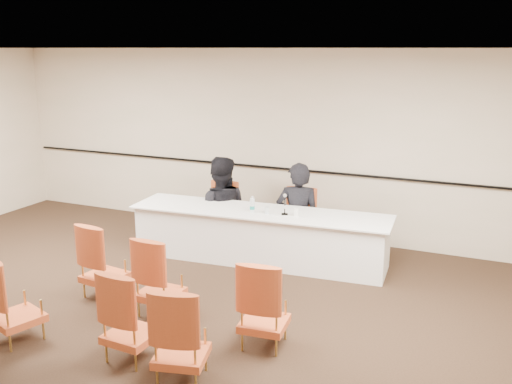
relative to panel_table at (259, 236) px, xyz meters
The scene contains 20 objects.
floor 2.69m from the panel_table, 96.87° to the right, with size 10.00×10.00×0.00m, color black.
ceiling 3.74m from the panel_table, 96.87° to the right, with size 10.00×10.00×0.00m, color silver.
wall_back 1.79m from the panel_table, 103.21° to the left, with size 10.00×0.04×3.00m, color beige.
wall_rail 1.54m from the panel_table, 103.60° to the left, with size 9.80×0.04×0.03m, color black.
panel_table is the anchor object (origin of this frame).
panelist_main 0.70m from the panel_table, 57.69° to the left, with size 0.66×0.44×1.82m, color black.
panelist_main_chair 0.70m from the panel_table, 57.69° to the left, with size 0.50×0.50×0.95m, color #B24720, non-canonical shape.
panelist_second 1.01m from the panel_table, 151.16° to the left, with size 0.91×0.71×1.87m, color black.
panelist_second_chair 1.02m from the panel_table, 151.16° to the left, with size 0.50×0.50×0.95m, color #B24720, non-canonical shape.
papers 0.54m from the panel_table, ahead, with size 0.30×0.22×0.00m, color white.
microphone 0.65m from the panel_table, ahead, with size 0.10×0.19×0.27m, color black, non-canonical shape.
water_bottle 0.50m from the panel_table, 125.58° to the right, with size 0.07×0.07×0.23m, color teal, non-canonical shape.
drinking_glass 0.46m from the panel_table, 30.89° to the right, with size 0.06×0.06×0.10m, color silver.
coffee_cup 0.72m from the panel_table, ahead, with size 0.08×0.08×0.12m, color white.
aud_chair_front_left 2.28m from the panel_table, 123.92° to the right, with size 0.50×0.50×0.95m, color #B24720, non-canonical shape.
aud_chair_front_mid 2.07m from the panel_table, 100.02° to the right, with size 0.50×0.50×0.95m, color #B24720, non-canonical shape.
aud_chair_front_right 2.44m from the panel_table, 65.24° to the right, with size 0.50×0.50×0.95m, color #B24720, non-canonical shape.
aud_chair_back_left 3.45m from the panel_table, 113.78° to the right, with size 0.50×0.50×0.95m, color #B24720, non-canonical shape.
aud_chair_back_mid 2.98m from the panel_table, 91.36° to the right, with size 0.50×0.50×0.95m, color #B24720, non-canonical shape.
aud_chair_back_right 3.16m from the panel_table, 79.52° to the right, with size 0.50×0.50×0.95m, color #B24720, non-canonical shape.
Camera 1 is at (3.43, -4.50, 3.00)m, focal length 40.00 mm.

